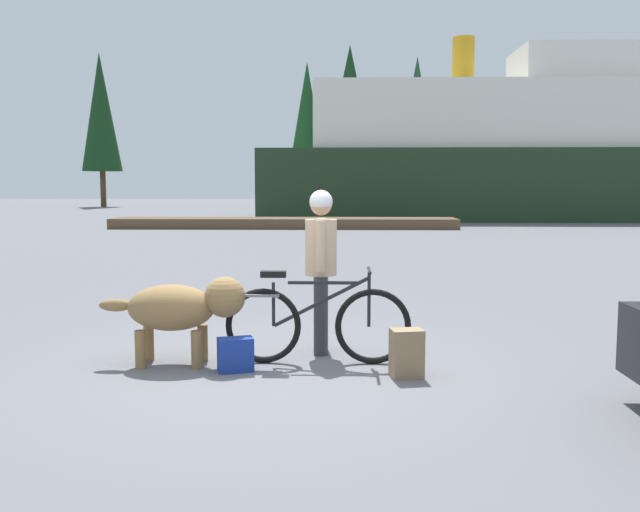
# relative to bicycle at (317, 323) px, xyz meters

# --- Properties ---
(ground_plane) EXTENTS (160.00, 160.00, 0.00)m
(ground_plane) POSITION_rel_bicycle_xyz_m (-0.35, -0.29, -0.39)
(ground_plane) COLOR slate
(bicycle) EXTENTS (1.78, 0.44, 0.92)m
(bicycle) POSITION_rel_bicycle_xyz_m (0.00, 0.00, 0.00)
(bicycle) COLOR black
(bicycle) RESTS_ON ground_plane
(person_cyclist) EXTENTS (0.32, 0.53, 1.66)m
(person_cyclist) POSITION_rel_bicycle_xyz_m (0.03, 0.44, 0.60)
(person_cyclist) COLOR #333338
(person_cyclist) RESTS_ON ground_plane
(dog) EXTENTS (1.40, 0.52, 0.84)m
(dog) POSITION_rel_bicycle_xyz_m (-1.28, -0.07, 0.16)
(dog) COLOR olive
(dog) RESTS_ON ground_plane
(backpack) EXTENTS (0.31, 0.25, 0.43)m
(backpack) POSITION_rel_bicycle_xyz_m (0.82, -0.44, -0.18)
(backpack) COLOR #8C7251
(backpack) RESTS_ON ground_plane
(handbag_pannier) EXTENTS (0.36, 0.27, 0.31)m
(handbag_pannier) POSITION_rel_bicycle_xyz_m (-0.73, -0.30, -0.24)
(handbag_pannier) COLOR navy
(handbag_pannier) RESTS_ON ground_plane
(dock_pier) EXTENTS (13.68, 2.08, 0.40)m
(dock_pier) POSITION_rel_bicycle_xyz_m (-2.04, 20.83, -0.19)
(dock_pier) COLOR brown
(dock_pier) RESTS_ON ground_plane
(ferry_boat) EXTENTS (26.33, 7.31, 9.01)m
(ferry_boat) POSITION_rel_bicycle_xyz_m (9.56, 28.49, 2.80)
(ferry_boat) COLOR #1E331E
(ferry_boat) RESTS_ON ground_plane
(pine_tree_far_left) EXTENTS (3.10, 3.10, 12.00)m
(pine_tree_far_left) POSITION_rel_bicycle_xyz_m (-18.61, 47.24, 6.98)
(pine_tree_far_left) COLOR #4C331E
(pine_tree_far_left) RESTS_ON ground_plane
(pine_tree_center) EXTENTS (4.09, 4.09, 12.76)m
(pine_tree_center) POSITION_rel_bicycle_xyz_m (0.91, 48.79, 7.62)
(pine_tree_center) COLOR #4C331E
(pine_tree_center) RESTS_ON ground_plane
(pine_tree_far_right) EXTENTS (3.52, 3.52, 11.59)m
(pine_tree_far_right) POSITION_rel_bicycle_xyz_m (6.08, 47.41, 6.41)
(pine_tree_far_right) COLOR #4C331E
(pine_tree_far_right) RESTS_ON ground_plane
(pine_tree_mid_back) EXTENTS (3.28, 3.28, 11.82)m
(pine_tree_mid_back) POSITION_rel_bicycle_xyz_m (-2.59, 50.71, 6.62)
(pine_tree_mid_back) COLOR #4C331E
(pine_tree_mid_back) RESTS_ON ground_plane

